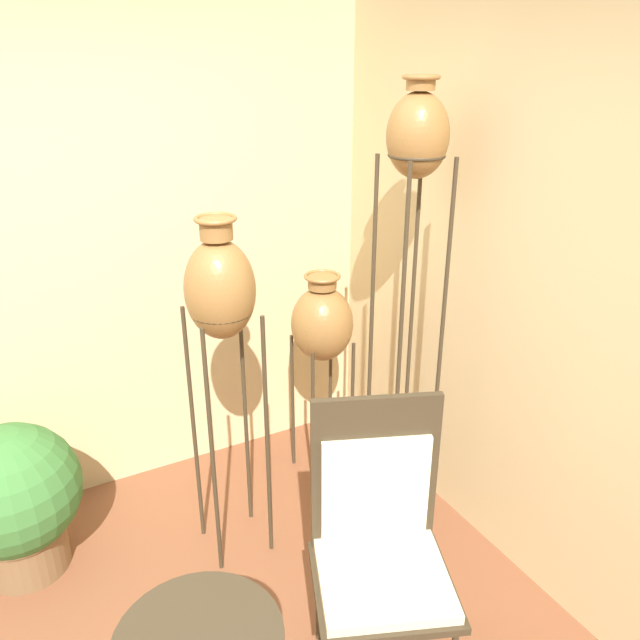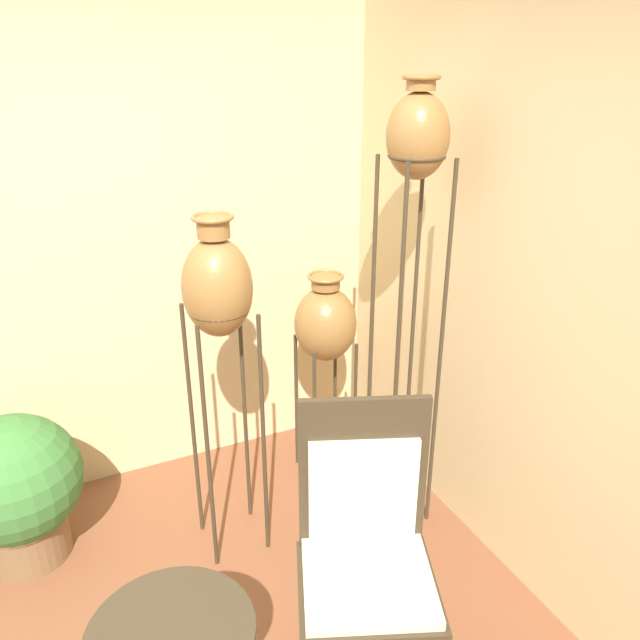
% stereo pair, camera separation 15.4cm
% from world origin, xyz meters
% --- Properties ---
extents(wall_back, '(7.48, 0.06, 2.70)m').
position_xyz_m(wall_back, '(0.00, 1.77, 1.35)').
color(wall_back, '#D1B784').
rests_on(wall_back, ground_plane).
extents(wall_right, '(0.06, 7.48, 2.70)m').
position_xyz_m(wall_right, '(1.77, 0.00, 1.35)').
color(wall_right, '#D1B784').
rests_on(wall_right, ground_plane).
extents(vase_stand_tall, '(0.27, 0.27, 2.21)m').
position_xyz_m(vase_stand_tall, '(1.46, 0.76, 1.88)').
color(vase_stand_tall, '#382D1E').
rests_on(vase_stand_tall, ground_plane).
extents(vase_stand_medium, '(0.31, 0.31, 1.68)m').
position_xyz_m(vase_stand_medium, '(0.61, 0.95, 1.35)').
color(vase_stand_medium, '#382D1E').
rests_on(vase_stand_medium, ground_plane).
extents(vase_stand_short, '(0.34, 0.34, 1.23)m').
position_xyz_m(vase_stand_short, '(1.28, 1.27, 0.94)').
color(vase_stand_short, '#382D1E').
rests_on(vase_stand_short, ground_plane).
extents(chair, '(0.65, 0.63, 1.15)m').
position_xyz_m(chair, '(0.87, 0.06, 0.63)').
color(chair, '#382D1E').
rests_on(chair, ground_plane).
extents(potted_plant, '(0.61, 0.61, 0.76)m').
position_xyz_m(potted_plant, '(-0.34, 1.27, 0.41)').
color(potted_plant, brown).
rests_on(potted_plant, ground_plane).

